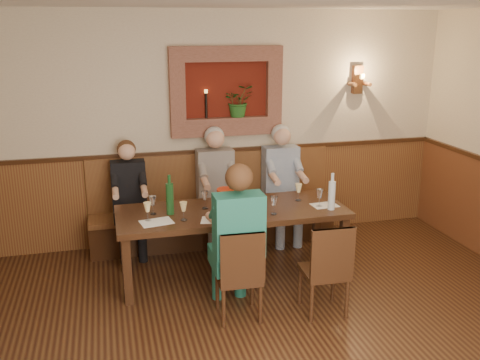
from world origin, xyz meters
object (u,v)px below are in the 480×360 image
(chair_near_left, at_px, (239,292))
(wine_bottle_green_a, at_px, (233,193))
(person_bench_mid, at_px, (217,198))
(spittoon_bucket, at_px, (227,200))
(bench, at_px, (214,217))
(person_chair_front, at_px, (236,252))
(wine_bottle_green_b, at_px, (170,198))
(person_bench_left, at_px, (130,209))
(dining_table, at_px, (232,216))
(person_bench_right, at_px, (282,193))
(water_bottle, at_px, (332,195))
(chair_near_right, at_px, (324,286))

(chair_near_left, bearing_deg, wine_bottle_green_a, 82.13)
(person_bench_mid, distance_m, spittoon_bucket, 0.91)
(bench, distance_m, person_chair_front, 1.75)
(bench, distance_m, chair_near_left, 1.82)
(person_bench_mid, height_order, wine_bottle_green_a, person_bench_mid)
(wine_bottle_green_b, bearing_deg, chair_near_left, -60.71)
(person_bench_left, distance_m, person_bench_mid, 1.03)
(dining_table, height_order, bench, bench)
(person_bench_right, bearing_deg, person_chair_front, -121.48)
(spittoon_bucket, xyz_separation_m, wine_bottle_green_b, (-0.58, 0.05, 0.05))
(chair_near_left, xyz_separation_m, wine_bottle_green_b, (-0.50, 0.89, 0.66))
(person_chair_front, distance_m, wine_bottle_green_b, 0.99)
(chair_near_left, xyz_separation_m, spittoon_bucket, (0.08, 0.84, 0.61))
(spittoon_bucket, xyz_separation_m, water_bottle, (1.07, -0.22, 0.04))
(wine_bottle_green_a, bearing_deg, bench, 90.73)
(dining_table, relative_size, person_bench_mid, 1.64)
(person_bench_right, bearing_deg, chair_near_right, -96.07)
(spittoon_bucket, bearing_deg, chair_near_left, -95.77)
(wine_bottle_green_a, distance_m, water_bottle, 1.03)
(chair_near_left, height_order, person_bench_mid, person_bench_mid)
(wine_bottle_green_a, bearing_deg, wine_bottle_green_b, 177.41)
(dining_table, distance_m, chair_near_right, 1.24)
(person_bench_mid, relative_size, wine_bottle_green_a, 3.37)
(spittoon_bucket, bearing_deg, chair_near_right, -52.93)
(person_bench_left, distance_m, spittoon_bucket, 1.33)
(person_bench_mid, xyz_separation_m, wine_bottle_green_b, (-0.66, -0.82, 0.31))
(spittoon_bucket, bearing_deg, person_bench_mid, 85.11)
(wine_bottle_green_a, distance_m, wine_bottle_green_b, 0.66)
(spittoon_bucket, relative_size, wine_bottle_green_b, 0.57)
(person_bench_mid, xyz_separation_m, person_bench_right, (0.83, 0.00, -0.01))
(chair_near_left, bearing_deg, wine_bottle_green_b, 121.90)
(person_bench_right, distance_m, wine_bottle_green_b, 1.73)
(wine_bottle_green_b, bearing_deg, spittoon_bucket, -5.14)
(chair_near_left, distance_m, wine_bottle_green_a, 1.10)
(person_bench_left, relative_size, person_bench_mid, 0.93)
(spittoon_bucket, bearing_deg, dining_table, 28.55)
(bench, bearing_deg, chair_near_right, -71.31)
(chair_near_left, bearing_deg, dining_table, 83.03)
(person_bench_right, bearing_deg, wine_bottle_green_b, -151.16)
(dining_table, height_order, person_bench_left, person_bench_left)
(person_bench_left, xyz_separation_m, person_bench_mid, (1.03, -0.00, 0.05))
(wine_bottle_green_a, xyz_separation_m, wine_bottle_green_b, (-0.66, 0.03, -0.01))
(wine_bottle_green_a, bearing_deg, person_bench_left, 140.36)
(wine_bottle_green_a, bearing_deg, chair_near_right, -56.55)
(person_chair_front, bearing_deg, wine_bottle_green_a, 78.33)
(bench, xyz_separation_m, chair_near_left, (-0.15, -1.81, -0.07))
(wine_bottle_green_b, bearing_deg, chair_near_right, -37.53)
(water_bottle, bearing_deg, chair_near_right, -116.64)
(spittoon_bucket, bearing_deg, water_bottle, -11.66)
(person_bench_mid, relative_size, water_bottle, 3.73)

